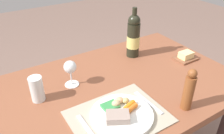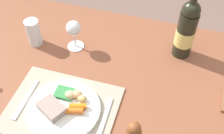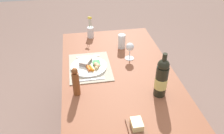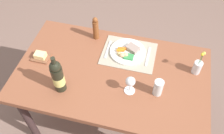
{
  "view_description": "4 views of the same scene",
  "coord_description": "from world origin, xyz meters",
  "views": [
    {
      "loc": [
        -0.48,
        -0.8,
        1.41
      ],
      "look_at": [
        0.06,
        0.08,
        0.78
      ],
      "focal_mm": 36.52,
      "sensor_mm": 36.0,
      "label": 1
    },
    {
      "loc": [
        0.26,
        -0.71,
        1.6
      ],
      "look_at": [
        0.06,
        -0.03,
        0.81
      ],
      "focal_mm": 45.65,
      "sensor_mm": 36.0,
      "label": 2
    },
    {
      "loc": [
        1.36,
        -0.27,
        1.71
      ],
      "look_at": [
        0.09,
        -0.06,
        0.82
      ],
      "focal_mm": 36.69,
      "sensor_mm": 36.0,
      "label": 3
    },
    {
      "loc": [
        -0.26,
        1.03,
        2.09
      ],
      "look_at": [
        -0.01,
        0.03,
        0.82
      ],
      "focal_mm": 39.04,
      "sensor_mm": 36.0,
      "label": 4
    }
  ],
  "objects": [
    {
      "name": "ground_plane",
      "position": [
        0.0,
        0.0,
        0.0
      ],
      "size": [
        8.0,
        8.0,
        0.0
      ],
      "primitive_type": "plane",
      "color": "#7B6054"
    },
    {
      "name": "dining_table",
      "position": [
        0.0,
        0.0,
        0.64
      ],
      "size": [
        1.37,
        0.82,
        0.72
      ],
      "color": "brown",
      "rests_on": "ground_plane"
    },
    {
      "name": "placemat",
      "position": [
        -0.08,
        -0.2,
        0.72
      ],
      "size": [
        0.4,
        0.31,
        0.01
      ],
      "primitive_type": "cube",
      "color": "#AAA08B",
      "rests_on": "dining_table"
    },
    {
      "name": "dinner_plate",
      "position": [
        -0.07,
        -0.21,
        0.74
      ],
      "size": [
        0.27,
        0.27,
        0.05
      ],
      "color": "white",
      "rests_on": "placemat"
    },
    {
      "name": "fork",
      "position": [
        -0.23,
        -0.21,
        0.73
      ],
      "size": [
        0.02,
        0.19,
        0.0
      ],
      "primitive_type": "cube",
      "rotation": [
        0.0,
        0.0,
        0.0
      ],
      "color": "silver",
      "rests_on": "placemat"
    },
    {
      "name": "knife",
      "position": [
        0.08,
        -0.2,
        0.73
      ],
      "size": [
        0.02,
        0.18,
        0.0
      ],
      "primitive_type": "cube",
      "rotation": [
        0.0,
        0.0,
        0.02
      ],
      "color": "silver",
      "rests_on": "placemat"
    },
    {
      "name": "pepper_mill",
      "position": [
        0.21,
        -0.31,
        0.81
      ],
      "size": [
        0.05,
        0.05,
        0.2
      ],
      "color": "brown",
      "rests_on": "dining_table"
    },
    {
      "name": "water_tumbler",
      "position": [
        -0.33,
        0.09,
        0.77
      ],
      "size": [
        0.06,
        0.06,
        0.12
      ],
      "color": "silver",
      "rests_on": "dining_table"
    },
    {
      "name": "flower_vase",
      "position": [
        -0.58,
        -0.15,
        0.78
      ],
      "size": [
        0.06,
        0.06,
        0.2
      ],
      "color": "silver",
      "rests_on": "dining_table"
    },
    {
      "name": "butter_dish",
      "position": [
        0.55,
        -0.0,
        0.74
      ],
      "size": [
        0.13,
        0.1,
        0.05
      ],
      "color": "brown",
      "rests_on": "dining_table"
    },
    {
      "name": "wine_glass",
      "position": [
        -0.15,
        0.12,
        0.82
      ],
      "size": [
        0.07,
        0.07,
        0.14
      ],
      "color": "white",
      "rests_on": "dining_table"
    },
    {
      "name": "wine_bottle",
      "position": [
        0.3,
        0.22,
        0.85
      ],
      "size": [
        0.08,
        0.08,
        0.31
      ],
      "color": "black",
      "rests_on": "dining_table"
    }
  ]
}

